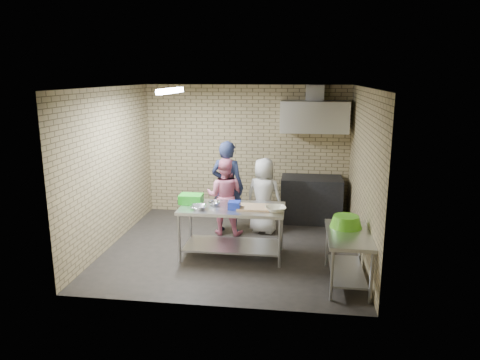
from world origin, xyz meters
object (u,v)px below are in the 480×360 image
(bottle_red, at_px, (316,119))
(bottle_green, at_px, (337,120))
(blue_tub, at_px, (234,205))
(woman_pink, at_px, (225,196))
(side_counter, at_px, (347,258))
(green_crate, at_px, (191,199))
(stove, at_px, (311,199))
(prep_table, at_px, (232,232))
(woman_white, at_px, (264,196))
(man_navy, at_px, (227,187))
(green_basin, at_px, (346,221))

(bottle_red, bearing_deg, bottle_green, 0.00)
(blue_tub, relative_size, woman_pink, 0.13)
(bottle_red, height_order, bottle_green, bottle_red)
(side_counter, bearing_deg, green_crate, 160.31)
(stove, bearing_deg, woman_pink, -149.21)
(prep_table, bearing_deg, blue_tub, -63.43)
(blue_tub, relative_size, woman_white, 0.13)
(prep_table, relative_size, green_crate, 4.50)
(green_crate, height_order, man_navy, man_navy)
(stove, bearing_deg, green_basin, -80.24)
(bottle_green, distance_m, woman_pink, 2.70)
(green_basin, distance_m, bottle_green, 2.98)
(green_basin, xyz_separation_m, woman_pink, (-2.03, 1.55, -0.12))
(blue_tub, bearing_deg, woman_white, 74.53)
(stove, height_order, man_navy, man_navy)
(side_counter, height_order, bottle_red, bottle_red)
(prep_table, height_order, green_crate, green_crate)
(prep_table, bearing_deg, bottle_green, 51.84)
(bottle_green, bearing_deg, stove, -151.93)
(side_counter, height_order, bottle_green, bottle_green)
(bottle_red, bearing_deg, side_counter, -82.38)
(man_navy, xyz_separation_m, woman_pink, (-0.04, -0.07, -0.15))
(bottle_green, bearing_deg, side_counter, -90.00)
(blue_tub, xyz_separation_m, woman_white, (0.36, 1.30, -0.19))
(stove, relative_size, green_crate, 3.24)
(green_basin, bearing_deg, stove, 99.76)
(bottle_green, height_order, woman_white, bottle_green)
(green_crate, distance_m, bottle_green, 3.42)
(woman_pink, height_order, woman_white, woman_pink)
(side_counter, distance_m, woman_white, 2.40)
(stove, distance_m, woman_white, 1.22)
(stove, bearing_deg, bottle_red, 78.23)
(woman_pink, bearing_deg, blue_tub, 112.85)
(blue_tub, height_order, woman_white, woman_white)
(blue_tub, xyz_separation_m, woman_pink, (-0.34, 1.14, -0.18))
(green_crate, xyz_separation_m, woman_pink, (0.41, 0.92, -0.19))
(prep_table, distance_m, green_crate, 0.86)
(prep_table, relative_size, man_navy, 0.96)
(stove, bearing_deg, bottle_green, 28.07)
(green_crate, bearing_deg, blue_tub, -16.35)
(stove, relative_size, woman_white, 0.85)
(green_basin, bearing_deg, man_navy, 140.84)
(green_crate, bearing_deg, side_counter, -19.69)
(man_navy, distance_m, woman_pink, 0.17)
(stove, height_order, woman_white, woman_white)
(stove, bearing_deg, woman_white, -138.59)
(bottle_red, bearing_deg, blue_tub, -119.21)
(green_crate, distance_m, woman_white, 1.57)
(bottle_green, bearing_deg, blue_tub, -126.16)
(bottle_green, height_order, man_navy, bottle_green)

